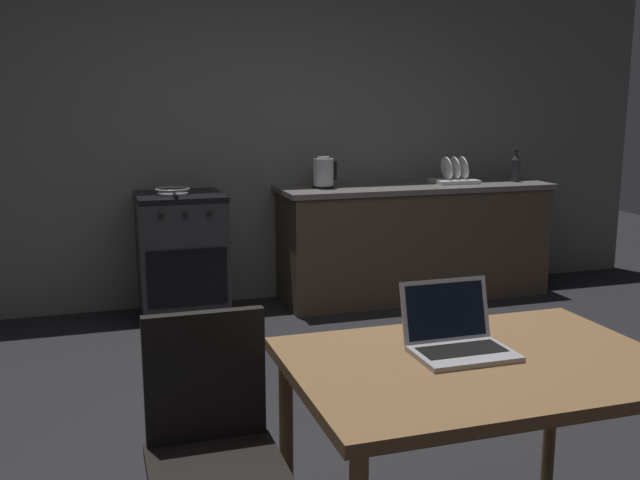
{
  "coord_description": "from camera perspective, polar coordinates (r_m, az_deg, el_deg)",
  "views": [
    {
      "loc": [
        -1.09,
        -2.82,
        1.55
      ],
      "look_at": [
        0.05,
        0.79,
        0.81
      ],
      "focal_mm": 40.42,
      "sensor_mm": 36.0,
      "label": 1
    }
  ],
  "objects": [
    {
      "name": "bottle",
      "position": [
        6.03,
        15.23,
        5.61
      ],
      "size": [
        0.07,
        0.07,
        0.25
      ],
      "color": "#2D2D33",
      "rests_on": "kitchen_counter"
    },
    {
      "name": "back_wall",
      "position": [
        5.63,
        -3.29,
        8.29
      ],
      "size": [
        6.4,
        0.1,
        2.55
      ],
      "primitive_type": "cube",
      "color": "slate",
      "rests_on": "ground_plane"
    },
    {
      "name": "dining_table",
      "position": [
        2.42,
        12.48,
        -10.83
      ],
      "size": [
        1.22,
        0.84,
        0.73
      ],
      "color": "brown",
      "rests_on": "ground_plane"
    },
    {
      "name": "kitchen_counter",
      "position": [
        5.74,
        7.44,
        -0.06
      ],
      "size": [
        2.16,
        0.64,
        0.9
      ],
      "color": "#4C3D2D",
      "rests_on": "ground_plane"
    },
    {
      "name": "electric_kettle",
      "position": [
        5.38,
        0.28,
        5.32
      ],
      "size": [
        0.18,
        0.16,
        0.24
      ],
      "color": "black",
      "rests_on": "kitchen_counter"
    },
    {
      "name": "laptop",
      "position": [
        2.43,
        10.84,
        -7.7
      ],
      "size": [
        0.32,
        0.28,
        0.22
      ],
      "rotation": [
        0.0,
        0.0,
        -0.15
      ],
      "color": "#99999E",
      "rests_on": "dining_table"
    },
    {
      "name": "stove_oven",
      "position": [
        5.24,
        -10.89,
        -1.25
      ],
      "size": [
        0.6,
        0.62,
        0.9
      ],
      "color": "#2D2D30",
      "rests_on": "ground_plane"
    },
    {
      "name": "ground_plane",
      "position": [
        3.39,
        3.33,
        -16.05
      ],
      "size": [
        12.0,
        12.0,
        0.0
      ],
      "primitive_type": "plane",
      "color": "black"
    },
    {
      "name": "chair",
      "position": [
        2.31,
        -8.55,
        -15.42
      ],
      "size": [
        0.4,
        0.4,
        0.9
      ],
      "rotation": [
        0.0,
        0.0,
        0.03
      ],
      "color": "black",
      "rests_on": "ground_plane"
    },
    {
      "name": "frying_pan",
      "position": [
        5.13,
        -11.59,
        3.83
      ],
      "size": [
        0.24,
        0.41,
        0.05
      ],
      "color": "gray",
      "rests_on": "stove_oven"
    },
    {
      "name": "dish_rack",
      "position": [
        5.81,
        10.59,
        4.91
      ],
      "size": [
        0.34,
        0.26,
        0.21
      ],
      "color": "silver",
      "rests_on": "kitchen_counter"
    }
  ]
}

